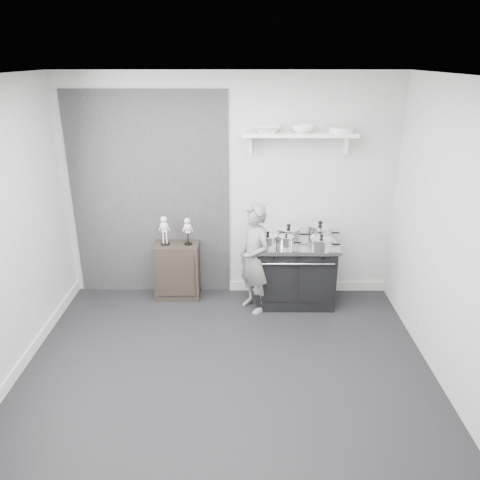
# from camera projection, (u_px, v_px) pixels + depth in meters

# --- Properties ---
(ground) EXTENTS (4.00, 4.00, 0.00)m
(ground) POSITION_uv_depth(u_px,v_px,m) (225.00, 377.00, 4.44)
(ground) COLOR black
(ground) RESTS_ON ground
(room_shell) EXTENTS (4.02, 3.62, 2.71)m
(room_shell) POSITION_uv_depth(u_px,v_px,m) (213.00, 208.00, 3.97)
(room_shell) COLOR #B1B1AE
(room_shell) RESTS_ON ground
(wall_shelf) EXTENTS (1.30, 0.26, 0.24)m
(wall_shelf) POSITION_uv_depth(u_px,v_px,m) (299.00, 135.00, 5.25)
(wall_shelf) COLOR white
(wall_shelf) RESTS_ON room_shell
(stove) EXTENTS (0.98, 0.61, 0.78)m
(stove) POSITION_uv_depth(u_px,v_px,m) (294.00, 273.00, 5.66)
(stove) COLOR black
(stove) RESTS_ON ground
(side_cabinet) EXTENTS (0.54, 0.32, 0.71)m
(side_cabinet) POSITION_uv_depth(u_px,v_px,m) (177.00, 271.00, 5.81)
(side_cabinet) COLOR black
(side_cabinet) RESTS_ON ground
(child) EXTENTS (0.53, 0.57, 1.31)m
(child) POSITION_uv_depth(u_px,v_px,m) (254.00, 259.00, 5.40)
(child) COLOR slate
(child) RESTS_ON ground
(pot_front_left) EXTENTS (0.33, 0.24, 0.18)m
(pot_front_left) POSITION_uv_depth(u_px,v_px,m) (268.00, 240.00, 5.40)
(pot_front_left) COLOR silver
(pot_front_left) RESTS_ON stove
(pot_back_left) EXTENTS (0.37, 0.29, 0.20)m
(pot_back_left) POSITION_uv_depth(u_px,v_px,m) (288.00, 234.00, 5.59)
(pot_back_left) COLOR silver
(pot_back_left) RESTS_ON stove
(pot_back_right) EXTENTS (0.38, 0.30, 0.24)m
(pot_back_right) POSITION_uv_depth(u_px,v_px,m) (320.00, 232.00, 5.58)
(pot_back_right) COLOR silver
(pot_back_right) RESTS_ON stove
(pot_front_right) EXTENTS (0.35, 0.26, 0.19)m
(pot_front_right) POSITION_uv_depth(u_px,v_px,m) (321.00, 244.00, 5.31)
(pot_front_right) COLOR silver
(pot_front_right) RESTS_ON stove
(pot_front_center) EXTENTS (0.26, 0.17, 0.17)m
(pot_front_center) POSITION_uv_depth(u_px,v_px,m) (286.00, 242.00, 5.36)
(pot_front_center) COLOR silver
(pot_front_center) RESTS_ON stove
(skeleton_full) EXTENTS (0.12, 0.07, 0.41)m
(skeleton_full) POSITION_uv_depth(u_px,v_px,m) (164.00, 228.00, 5.60)
(skeleton_full) COLOR silver
(skeleton_full) RESTS_ON side_cabinet
(skeleton_torso) EXTENTS (0.11, 0.07, 0.39)m
(skeleton_torso) POSITION_uv_depth(u_px,v_px,m) (188.00, 229.00, 5.60)
(skeleton_torso) COLOR silver
(skeleton_torso) RESTS_ON side_cabinet
(bowl_large) EXTENTS (0.33, 0.33, 0.08)m
(bowl_large) POSITION_uv_depth(u_px,v_px,m) (267.00, 129.00, 5.22)
(bowl_large) COLOR white
(bowl_large) RESTS_ON wall_shelf
(bowl_small) EXTENTS (0.26, 0.26, 0.08)m
(bowl_small) POSITION_uv_depth(u_px,v_px,m) (302.00, 129.00, 5.22)
(bowl_small) COLOR white
(bowl_small) RESTS_ON wall_shelf
(plate_stack) EXTENTS (0.27, 0.27, 0.06)m
(plate_stack) POSITION_uv_depth(u_px,v_px,m) (341.00, 130.00, 5.22)
(plate_stack) COLOR silver
(plate_stack) RESTS_ON wall_shelf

